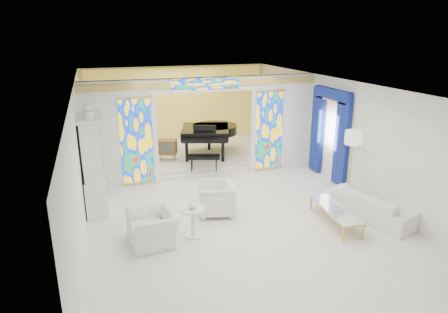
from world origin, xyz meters
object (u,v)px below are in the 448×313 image
object	(u,v)px
grand_piano	(210,132)
sofa	(371,205)
coffee_table	(335,209)
armchair_left	(153,227)
tv_console	(167,147)
armchair_right	(216,198)
china_cabinet	(94,164)

from	to	relation	value
grand_piano	sofa	bearing A→B (deg)	-49.64
coffee_table	grand_piano	world-z (taller)	grand_piano
armchair_left	sofa	world-z (taller)	armchair_left
sofa	grand_piano	size ratio (longest dim) A/B	0.71
coffee_table	tv_console	xyz separation A→B (m)	(-2.85, 5.40, 0.27)
armchair_right	coffee_table	size ratio (longest dim) A/B	0.48
armchair_right	tv_console	xyz separation A→B (m)	(-0.43, 4.03, 0.23)
china_cabinet	grand_piano	distance (m)	4.88
sofa	china_cabinet	bearing A→B (deg)	51.62
grand_piano	armchair_left	bearing A→B (deg)	-100.60
armchair_right	sofa	distance (m)	3.67
armchair_left	grand_piano	distance (m)	5.86
coffee_table	grand_piano	xyz separation A→B (m)	(-1.34, 5.62, 0.62)
coffee_table	grand_piano	distance (m)	5.81
armchair_left	sofa	bearing A→B (deg)	79.52
armchair_left	grand_piano	xyz separation A→B (m)	(2.75, 5.14, 0.63)
armchair_right	sofa	size ratio (longest dim) A/B	0.40
sofa	grand_piano	world-z (taller)	grand_piano
armchair_left	armchair_right	distance (m)	1.89
sofa	coffee_table	distance (m)	1.00
sofa	armchair_left	bearing A→B (deg)	69.23
china_cabinet	grand_piano	size ratio (longest dim) A/B	0.89
armchair_right	armchair_left	bearing A→B (deg)	-47.68
china_cabinet	coffee_table	xyz separation A→B (m)	(5.17, -2.59, -0.81)
armchair_left	sofa	xyz separation A→B (m)	(5.09, -0.43, -0.03)
sofa	tv_console	size ratio (longest dim) A/B	3.13
china_cabinet	armchair_left	bearing A→B (deg)	-63.06
tv_console	coffee_table	bearing A→B (deg)	-40.00
armchair_left	sofa	size ratio (longest dim) A/B	0.49
armchair_left	coffee_table	world-z (taller)	armchair_left
sofa	tv_console	xyz separation A→B (m)	(-3.86, 5.35, 0.31)
armchair_right	sofa	world-z (taller)	armchair_right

